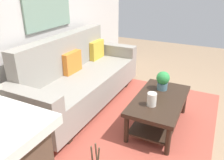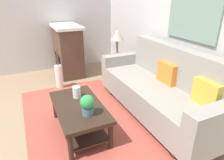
{
  "view_description": "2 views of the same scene",
  "coord_description": "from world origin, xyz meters",
  "px_view_note": "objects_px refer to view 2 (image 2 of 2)",
  "views": [
    {
      "loc": [
        -2.42,
        -0.18,
        1.82
      ],
      "look_at": [
        0.13,
        1.08,
        0.55
      ],
      "focal_mm": 36.18,
      "sensor_mm": 36.0,
      "label": 1
    },
    {
      "loc": [
        2.42,
        -0.16,
        1.79
      ],
      "look_at": [
        0.04,
        0.94,
        0.66
      ],
      "focal_mm": 31.89,
      "sensor_mm": 36.0,
      "label": 2
    }
  ],
  "objects_px": {
    "table_lamp": "(117,36)",
    "floor_vase": "(59,77)",
    "tabletop_vase": "(77,92)",
    "couch": "(159,89)",
    "potted_plant_tabletop": "(87,104)",
    "framed_painting": "(193,10)",
    "throw_pillow_mustard": "(207,93)",
    "throw_pillow_orange": "(167,73)",
    "coffee_table": "(79,112)",
    "fireplace": "(68,50)",
    "side_table": "(117,69)"
  },
  "relations": [
    {
      "from": "fireplace",
      "to": "floor_vase",
      "type": "xyz_separation_m",
      "value": [
        0.69,
        -0.38,
        -0.34
      ]
    },
    {
      "from": "throw_pillow_mustard",
      "to": "table_lamp",
      "type": "distance_m",
      "value": 2.24
    },
    {
      "from": "coffee_table",
      "to": "side_table",
      "type": "xyz_separation_m",
      "value": [
        -1.41,
        1.27,
        -0.03
      ]
    },
    {
      "from": "throw_pillow_mustard",
      "to": "potted_plant_tabletop",
      "type": "relative_size",
      "value": 1.37
    },
    {
      "from": "throw_pillow_orange",
      "to": "throw_pillow_mustard",
      "type": "distance_m",
      "value": 0.74
    },
    {
      "from": "coffee_table",
      "to": "table_lamp",
      "type": "xyz_separation_m",
      "value": [
        -1.41,
        1.27,
        0.68
      ]
    },
    {
      "from": "floor_vase",
      "to": "tabletop_vase",
      "type": "bearing_deg",
      "value": 0.47
    },
    {
      "from": "couch",
      "to": "floor_vase",
      "type": "height_order",
      "value": "couch"
    },
    {
      "from": "side_table",
      "to": "throw_pillow_orange",
      "type": "bearing_deg",
      "value": 5.01
    },
    {
      "from": "couch",
      "to": "potted_plant_tabletop",
      "type": "xyz_separation_m",
      "value": [
        0.21,
        -1.23,
        0.14
      ]
    },
    {
      "from": "tabletop_vase",
      "to": "table_lamp",
      "type": "relative_size",
      "value": 0.29
    },
    {
      "from": "floor_vase",
      "to": "side_table",
      "type": "bearing_deg",
      "value": 83.1
    },
    {
      "from": "coffee_table",
      "to": "side_table",
      "type": "height_order",
      "value": "side_table"
    },
    {
      "from": "throw_pillow_orange",
      "to": "potted_plant_tabletop",
      "type": "height_order",
      "value": "throw_pillow_orange"
    },
    {
      "from": "throw_pillow_mustard",
      "to": "potted_plant_tabletop",
      "type": "xyz_separation_m",
      "value": [
        -0.54,
        -1.36,
        -0.11
      ]
    },
    {
      "from": "coffee_table",
      "to": "framed_painting",
      "type": "distance_m",
      "value": 2.15
    },
    {
      "from": "fireplace",
      "to": "framed_painting",
      "type": "bearing_deg",
      "value": 29.85
    },
    {
      "from": "floor_vase",
      "to": "potted_plant_tabletop",
      "type": "bearing_deg",
      "value": 0.35
    },
    {
      "from": "throw_pillow_orange",
      "to": "potted_plant_tabletop",
      "type": "xyz_separation_m",
      "value": [
        0.21,
        -1.36,
        -0.11
      ]
    },
    {
      "from": "couch",
      "to": "coffee_table",
      "type": "bearing_deg",
      "value": -92.81
    },
    {
      "from": "coffee_table",
      "to": "framed_painting",
      "type": "height_order",
      "value": "framed_painting"
    },
    {
      "from": "coffee_table",
      "to": "side_table",
      "type": "distance_m",
      "value": 1.9
    },
    {
      "from": "throw_pillow_orange",
      "to": "coffee_table",
      "type": "height_order",
      "value": "throw_pillow_orange"
    },
    {
      "from": "throw_pillow_mustard",
      "to": "floor_vase",
      "type": "xyz_separation_m",
      "value": [
        -2.37,
        -1.37,
        -0.44
      ]
    },
    {
      "from": "table_lamp",
      "to": "floor_vase",
      "type": "height_order",
      "value": "table_lamp"
    },
    {
      "from": "throw_pillow_orange",
      "to": "couch",
      "type": "bearing_deg",
      "value": -90.0
    },
    {
      "from": "coffee_table",
      "to": "floor_vase",
      "type": "xyz_separation_m",
      "value": [
        -1.56,
        0.03,
        -0.07
      ]
    },
    {
      "from": "couch",
      "to": "tabletop_vase",
      "type": "bearing_deg",
      "value": -102.95
    },
    {
      "from": "couch",
      "to": "potted_plant_tabletop",
      "type": "bearing_deg",
      "value": -80.49
    },
    {
      "from": "coffee_table",
      "to": "fireplace",
      "type": "height_order",
      "value": "fireplace"
    },
    {
      "from": "floor_vase",
      "to": "coffee_table",
      "type": "bearing_deg",
      "value": -1.15
    },
    {
      "from": "side_table",
      "to": "throw_pillow_mustard",
      "type": "bearing_deg",
      "value": 3.34
    },
    {
      "from": "fireplace",
      "to": "floor_vase",
      "type": "height_order",
      "value": "fireplace"
    },
    {
      "from": "throw_pillow_orange",
      "to": "fireplace",
      "type": "height_order",
      "value": "fireplace"
    },
    {
      "from": "table_lamp",
      "to": "floor_vase",
      "type": "relative_size",
      "value": 1.17
    },
    {
      "from": "couch",
      "to": "table_lamp",
      "type": "relative_size",
      "value": 4.13
    },
    {
      "from": "throw_pillow_mustard",
      "to": "framed_painting",
      "type": "xyz_separation_m",
      "value": [
        -0.74,
        0.34,
        0.9
      ]
    },
    {
      "from": "throw_pillow_orange",
      "to": "tabletop_vase",
      "type": "bearing_deg",
      "value": -101.79
    },
    {
      "from": "tabletop_vase",
      "to": "floor_vase",
      "type": "distance_m",
      "value": 1.37
    },
    {
      "from": "tabletop_vase",
      "to": "potted_plant_tabletop",
      "type": "relative_size",
      "value": 0.63
    },
    {
      "from": "tabletop_vase",
      "to": "table_lamp",
      "type": "xyz_separation_m",
      "value": [
        -1.19,
        1.23,
        0.48
      ]
    },
    {
      "from": "throw_pillow_orange",
      "to": "side_table",
      "type": "height_order",
      "value": "throw_pillow_orange"
    },
    {
      "from": "throw_pillow_mustard",
      "to": "tabletop_vase",
      "type": "distance_m",
      "value": 1.71
    },
    {
      "from": "throw_pillow_mustard",
      "to": "framed_painting",
      "type": "relative_size",
      "value": 0.38
    },
    {
      "from": "side_table",
      "to": "framed_painting",
      "type": "xyz_separation_m",
      "value": [
        1.48,
        0.47,
        1.3
      ]
    },
    {
      "from": "tabletop_vase",
      "to": "fireplace",
      "type": "relative_size",
      "value": 0.14
    },
    {
      "from": "throw_pillow_orange",
      "to": "throw_pillow_mustard",
      "type": "relative_size",
      "value": 1.0
    },
    {
      "from": "tabletop_vase",
      "to": "potted_plant_tabletop",
      "type": "bearing_deg",
      "value": 0.0
    },
    {
      "from": "couch",
      "to": "framed_painting",
      "type": "height_order",
      "value": "framed_painting"
    },
    {
      "from": "coffee_table",
      "to": "couch",
      "type": "bearing_deg",
      "value": 87.19
    }
  ]
}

